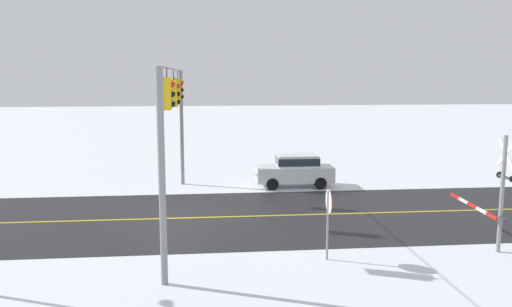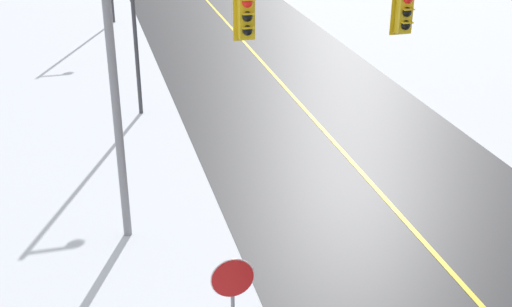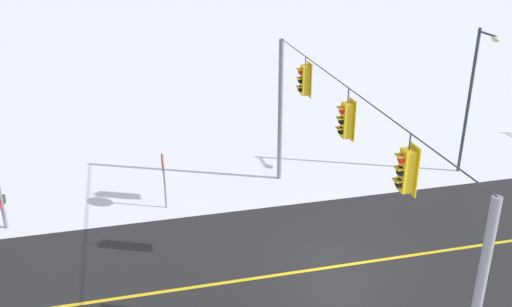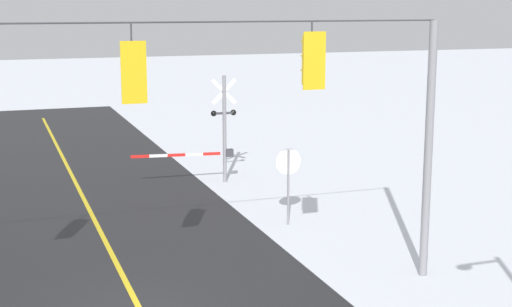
% 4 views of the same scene
% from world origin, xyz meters
% --- Properties ---
extents(ground_plane, '(160.00, 160.00, 0.00)m').
position_xyz_m(ground_plane, '(0.00, 0.00, 0.00)').
color(ground_plane, silver).
extents(road_asphalt, '(9.00, 80.00, 0.01)m').
position_xyz_m(road_asphalt, '(0.00, 6.00, 0.00)').
color(road_asphalt, black).
rests_on(road_asphalt, ground).
extents(lane_centre_line, '(0.14, 72.00, 0.01)m').
position_xyz_m(lane_centre_line, '(0.00, 6.00, 0.01)').
color(lane_centre_line, gold).
rests_on(lane_centre_line, ground).
extents(signal_span, '(14.20, 0.47, 6.22)m').
position_xyz_m(signal_span, '(-0.02, -0.01, 4.24)').
color(signal_span, gray).
rests_on(signal_span, ground).
extents(stop_sign, '(0.80, 0.09, 2.35)m').
position_xyz_m(stop_sign, '(-5.47, -5.15, 1.71)').
color(stop_sign, gray).
rests_on(stop_sign, ground).
extents(streetlamp_near, '(1.39, 0.28, 6.50)m').
position_xyz_m(streetlamp_near, '(-5.59, 8.16, 3.92)').
color(streetlamp_near, '#38383D').
rests_on(streetlamp_near, ground).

